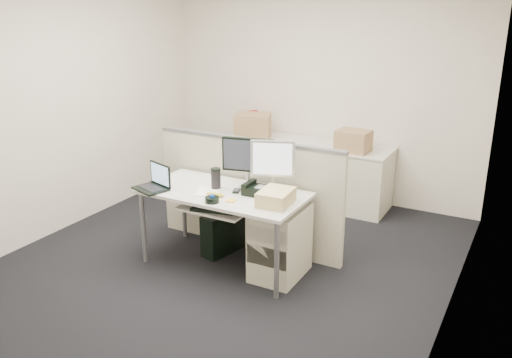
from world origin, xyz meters
The scene contains 27 objects.
floor centered at (0.00, 0.00, -0.01)m, with size 4.00×4.50×0.01m, color black.
wall_back centered at (0.00, 2.25, 1.35)m, with size 4.00×0.02×2.70m, color beige.
wall_left centered at (-2.00, 0.00, 1.35)m, with size 0.02×4.50×2.70m, color beige.
wall_right centered at (2.00, 0.00, 1.35)m, with size 0.02×4.50×2.70m, color beige.
desk centered at (0.00, 0.00, 0.66)m, with size 1.50×0.75×0.73m.
keyboard_tray centered at (0.00, -0.18, 0.62)m, with size 0.62×0.32×0.02m, color silver.
drawer_pedestal centered at (0.55, 0.05, 0.33)m, with size 0.40×0.55×0.65m, color beige.
cubicle_partition centered at (0.00, 0.45, 0.55)m, with size 2.00×0.06×1.10m, color beige.
back_counter centered at (0.00, 1.93, 0.36)m, with size 2.00×0.60×0.72m, color beige.
monitor_main centered at (0.15, 0.18, 0.97)m, with size 0.48×0.19×0.48m, color black.
monitor_small centered at (0.40, 0.18, 0.97)m, with size 0.39×0.20×0.48m, color #B7B7BC.
laptop centered at (-0.62, -0.28, 0.84)m, with size 0.31×0.23×0.23m, color black.
trackball centered at (0.05, -0.28, 0.75)m, with size 0.12×0.12×0.05m, color black.
desk_phone centered at (0.30, 0.08, 0.77)m, with size 0.23×0.19×0.07m, color black.
paper_stack centered at (-0.12, -0.08, 0.74)m, with size 0.21×0.26×0.01m, color white.
sticky_pad centered at (0.18, -0.18, 0.74)m, with size 0.07×0.07×0.01m, color yellow.
travel_mug centered at (-0.10, 0.02, 0.82)m, with size 0.09×0.09×0.19m, color black.
banana centered at (0.00, -0.15, 0.75)m, with size 0.18×0.04×0.04m, color gold.
cellphone centered at (0.10, 0.05, 0.74)m, with size 0.06×0.11×0.02m, color black.
manila_folders centered at (0.55, -0.05, 0.79)m, with size 0.26×0.33×0.12m, color tan.
keyboard centered at (0.05, -0.22, 0.64)m, with size 0.43×0.15×0.02m, color black.
pc_tower_desk centered at (-0.15, 0.20, 0.21)m, with size 0.18×0.45×0.42m, color black.
pc_tower_spare_dark centered at (-1.23, 1.66, 0.22)m, with size 0.19×0.47×0.44m, color black.
pc_tower_spare_silver centered at (-1.30, 1.71, 0.22)m, with size 0.19×0.47×0.44m, color #B7B7BC.
cardboard_box_left centered at (-0.70, 1.81, 0.88)m, with size 0.43×0.32×0.32m, color olive.
cardboard_box_right centered at (0.60, 1.81, 0.85)m, with size 0.36×0.28×0.26m, color olive.
red_binder centered at (-0.90, 2.03, 0.86)m, with size 0.07×0.31×0.29m, color #980511.
Camera 1 is at (2.46, -3.93, 2.42)m, focal length 38.00 mm.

